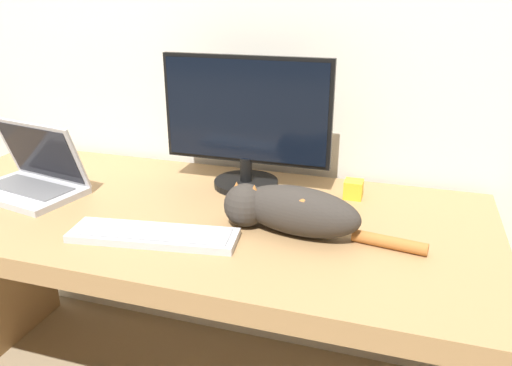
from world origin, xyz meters
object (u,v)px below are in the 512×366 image
object	(u,v)px
monitor	(246,122)
external_keyboard	(154,235)
laptop	(32,179)
cat	(290,209)

from	to	relation	value
monitor	external_keyboard	size ratio (longest dim) A/B	1.21
monitor	laptop	distance (m)	0.70
laptop	cat	size ratio (longest dim) A/B	0.70
monitor	external_keyboard	distance (m)	0.49
laptop	external_keyboard	size ratio (longest dim) A/B	0.83
external_keyboard	cat	distance (m)	0.36
external_keyboard	cat	size ratio (longest dim) A/B	0.84
monitor	laptop	xyz separation A→B (m)	(-0.63, -0.26, -0.17)
monitor	laptop	world-z (taller)	monitor
laptop	monitor	bearing A→B (deg)	33.43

